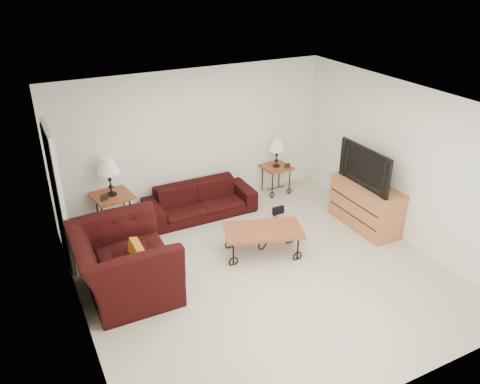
% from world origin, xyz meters
% --- Properties ---
extents(ground, '(5.00, 5.00, 0.00)m').
position_xyz_m(ground, '(0.00, 0.00, 0.00)').
color(ground, '#BBB3A0').
rests_on(ground, ground).
extents(wall_back, '(5.00, 0.02, 2.50)m').
position_xyz_m(wall_back, '(0.00, 2.50, 1.25)').
color(wall_back, white).
rests_on(wall_back, ground).
extents(wall_front, '(5.00, 0.02, 2.50)m').
position_xyz_m(wall_front, '(0.00, -2.50, 1.25)').
color(wall_front, white).
rests_on(wall_front, ground).
extents(wall_left, '(0.02, 5.00, 2.50)m').
position_xyz_m(wall_left, '(-2.50, 0.00, 1.25)').
color(wall_left, white).
rests_on(wall_left, ground).
extents(wall_right, '(0.02, 5.00, 2.50)m').
position_xyz_m(wall_right, '(2.50, 0.00, 1.25)').
color(wall_right, white).
rests_on(wall_right, ground).
extents(ceiling, '(5.00, 5.00, 0.00)m').
position_xyz_m(ceiling, '(0.00, 0.00, 2.50)').
color(ceiling, white).
rests_on(ceiling, wall_back).
extents(doorway, '(0.08, 0.94, 2.04)m').
position_xyz_m(doorway, '(-2.47, 1.65, 1.02)').
color(doorway, black).
rests_on(doorway, ground).
extents(sofa, '(1.94, 0.76, 0.57)m').
position_xyz_m(sofa, '(-0.12, 2.02, 0.28)').
color(sofa, black).
rests_on(sofa, ground).
extents(side_table_left, '(0.68, 0.68, 0.65)m').
position_xyz_m(side_table_left, '(-1.60, 2.20, 0.33)').
color(side_table_left, '#9B4927').
rests_on(side_table_left, ground).
extents(side_table_right, '(0.54, 0.54, 0.55)m').
position_xyz_m(side_table_right, '(1.54, 2.20, 0.28)').
color(side_table_right, '#9B4927').
rests_on(side_table_right, ground).
extents(lamp_left, '(0.42, 0.42, 0.65)m').
position_xyz_m(lamp_left, '(-1.60, 2.20, 0.98)').
color(lamp_left, black).
rests_on(lamp_left, side_table_left).
extents(lamp_right, '(0.33, 0.33, 0.55)m').
position_xyz_m(lamp_right, '(1.54, 2.20, 0.83)').
color(lamp_right, black).
rests_on(lamp_right, side_table_right).
extents(photo_frame_left, '(0.13, 0.06, 0.11)m').
position_xyz_m(photo_frame_left, '(-1.75, 2.05, 0.71)').
color(photo_frame_left, black).
rests_on(photo_frame_left, side_table_left).
extents(photo_frame_right, '(0.11, 0.03, 0.09)m').
position_xyz_m(photo_frame_right, '(1.69, 2.05, 0.60)').
color(photo_frame_right, black).
rests_on(photo_frame_right, side_table_right).
extents(coffee_table, '(1.31, 0.97, 0.44)m').
position_xyz_m(coffee_table, '(0.25, 0.42, 0.22)').
color(coffee_table, '#9B4927').
rests_on(coffee_table, ground).
extents(armchair, '(1.28, 1.46, 0.94)m').
position_xyz_m(armchair, '(-1.88, 0.45, 0.47)').
color(armchair, black).
rests_on(armchair, ground).
extents(throw_pillow, '(0.12, 0.43, 0.43)m').
position_xyz_m(throw_pillow, '(-1.72, 0.40, 0.52)').
color(throw_pillow, '#BD7018').
rests_on(throw_pillow, armchair).
extents(tv_stand, '(0.54, 1.29, 0.78)m').
position_xyz_m(tv_stand, '(2.23, 0.40, 0.39)').
color(tv_stand, '#C17247').
rests_on(tv_stand, ground).
extents(television, '(0.15, 1.16, 0.67)m').
position_xyz_m(television, '(2.21, 0.40, 1.11)').
color(television, black).
rests_on(television, tv_stand).
extents(backpack, '(0.37, 0.31, 0.43)m').
position_xyz_m(backpack, '(1.03, 1.36, 0.21)').
color(backpack, black).
rests_on(backpack, ground).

